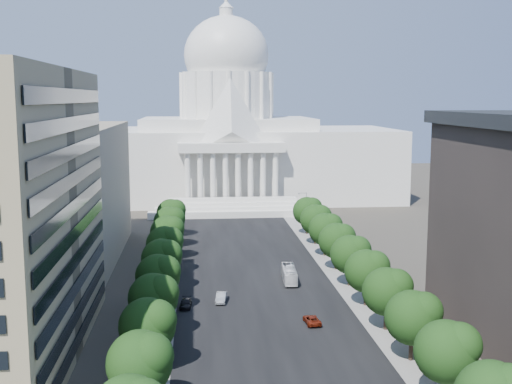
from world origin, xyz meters
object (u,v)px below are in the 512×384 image
object	(u,v)px
car_silver	(221,298)
city_bus	(289,274)
car_dark_b	(186,304)
car_red	(312,320)

from	to	relation	value
car_silver	city_bus	world-z (taller)	city_bus
city_bus	car_dark_b	bearing A→B (deg)	-141.26
car_dark_b	car_silver	bearing A→B (deg)	26.66
car_red	car_dark_b	bearing A→B (deg)	-30.66
car_red	car_dark_b	xyz separation A→B (m)	(-20.33, 10.08, 0.02)
car_silver	car_red	xyz separation A→B (m)	(14.08, -12.63, -0.14)
car_red	car_dark_b	world-z (taller)	car_dark_b
car_silver	city_bus	bearing A→B (deg)	47.60
car_silver	car_red	bearing A→B (deg)	-34.55
car_red	city_bus	size ratio (longest dim) A/B	0.46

